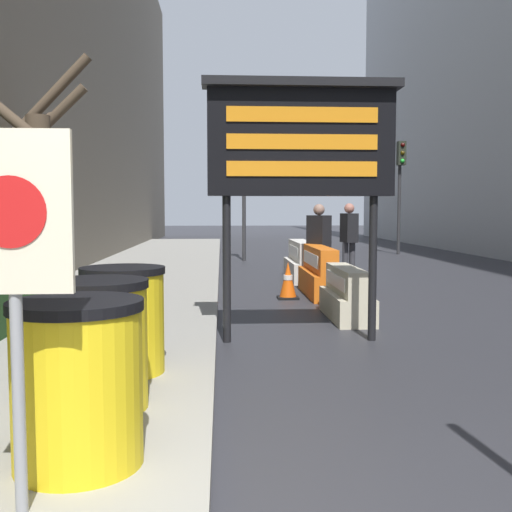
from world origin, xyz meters
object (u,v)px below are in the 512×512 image
Objects in this scene: jersey_barrier_cream at (346,296)px; pedestrian_worker at (319,239)px; traffic_cone_near at (288,281)px; pedestrian_passerby at (349,234)px; traffic_light_near_curb at (244,168)px; jersey_barrier_white at (302,263)px; traffic_light_far_side at (400,173)px; barrel_drum_back at (123,320)px; barrel_drum_foreground at (78,382)px; traffic_cone_far at (341,294)px; traffic_cone_mid at (346,284)px; jersey_barrier_orange_near at (320,274)px; message_board at (301,143)px; barrel_drum_middle at (97,344)px; warning_sign at (13,248)px.

pedestrian_worker reaches higher than jersey_barrier_cream.
pedestrian_passerby reaches higher than traffic_cone_near.
traffic_light_near_curb reaches higher than pedestrian_worker.
pedestrian_passerby is at bearing 7.94° from jersey_barrier_white.
traffic_light_near_curb is at bearing -167.36° from pedestrian_passerby.
traffic_light_far_side is at bearing 117.27° from pedestrian_worker.
jersey_barrier_white is (2.72, 8.29, -0.23)m from barrel_drum_back.
jersey_barrier_cream is (2.66, 5.29, -0.29)m from barrel_drum_foreground.
barrel_drum_back is 4.52m from traffic_cone_far.
traffic_light_far_side reaches higher than pedestrian_passerby.
traffic_cone_near is 0.94× the size of traffic_cone_mid.
pedestrian_worker is (0.14, -1.57, 0.63)m from jersey_barrier_white.
jersey_barrier_orange_near is at bearing 90.00° from jersey_barrier_cream.
jersey_barrier_cream is 2.36× the size of traffic_cone_mid.
traffic_light_far_side is at bearing 69.50° from traffic_cone_far.
message_board is 5.18m from pedestrian_worker.
traffic_light_near_curb reaches higher than barrel_drum_middle.
jersey_barrier_orange_near is 1.19m from traffic_cone_mid.
barrel_drum_back is 0.55× the size of pedestrian_worker.
message_board is 11.76m from traffic_light_near_curb.
traffic_cone_near is at bearing -147.06° from jersey_barrier_orange_near.
traffic_cone_far is (2.78, 6.13, -1.09)m from warning_sign.
traffic_cone_mid is at bearing -81.29° from traffic_light_near_curb.
barrel_drum_middle reaches higher than traffic_cone_far.
pedestrian_passerby reaches higher than jersey_barrier_cream.
traffic_cone_near is at bearing 74.63° from warning_sign.
jersey_barrier_orange_near is 2.16m from traffic_cone_far.
barrel_drum_middle is at bearing -112.17° from jersey_barrier_orange_near.
barrel_drum_foreground is at bearing -88.20° from barrel_drum_back.
barrel_drum_foreground is 0.52× the size of warning_sign.
warning_sign is at bearing -113.80° from message_board.
jersey_barrier_orange_near reaches higher than jersey_barrier_cream.
traffic_light_far_side is at bearing 70.00° from jersey_barrier_cream.
warning_sign reaches higher than jersey_barrier_cream.
warning_sign is at bearing -105.37° from traffic_cone_near.
warning_sign is 7.82m from traffic_cone_mid.
barrel_drum_middle is at bearing -33.43° from pedestrian_passerby.
barrel_drum_middle is 14.82m from traffic_light_near_curb.
pedestrian_passerby is (3.79, 10.41, 0.41)m from barrel_drum_foreground.
warning_sign is at bearing -111.83° from traffic_light_far_side.
barrel_drum_middle is 0.44× the size of jersey_barrier_orange_near.
pedestrian_worker reaches higher than barrel_drum_foreground.
jersey_barrier_cream is at bearing 63.34° from barrel_drum_foreground.
traffic_cone_mid is 2.22m from pedestrian_worker.
jersey_barrier_cream is at bearing 57.49° from barrel_drum_middle.
traffic_light_far_side reaches higher than barrel_drum_foreground.
traffic_light_near_curb reaches higher than pedestrian_passerby.
message_board is at bearing -102.71° from jersey_barrier_orange_near.
traffic_cone_near is 0.17× the size of traffic_light_near_curb.
barrel_drum_back is 0.23× the size of traffic_light_near_curb.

